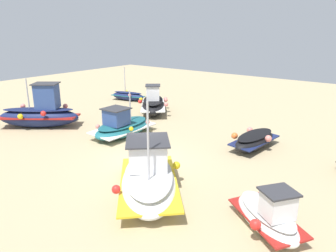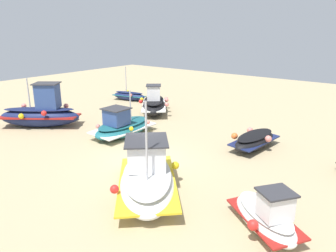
{
  "view_description": "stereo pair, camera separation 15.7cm",
  "coord_description": "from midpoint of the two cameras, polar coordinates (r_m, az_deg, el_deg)",
  "views": [
    {
      "loc": [
        -9.84,
        11.05,
        6.33
      ],
      "look_at": [
        0.98,
        -2.99,
        0.9
      ],
      "focal_mm": 34.93,
      "sensor_mm": 36.0,
      "label": 1
    },
    {
      "loc": [
        -9.96,
        10.96,
        6.33
      ],
      "look_at": [
        0.98,
        -2.99,
        0.9
      ],
      "focal_mm": 34.93,
      "sensor_mm": 36.0,
      "label": 2
    }
  ],
  "objects": [
    {
      "name": "fishing_boat_1",
      "position": [
        29.35,
        -7.15,
        5.28
      ],
      "size": [
        3.23,
        1.75,
        2.99
      ],
      "rotation": [
        0.0,
        0.0,
        3.38
      ],
      "color": "navy",
      "rests_on": "ground_plane"
    },
    {
      "name": "fishing_boat_5",
      "position": [
        18.18,
        14.62,
        -2.39
      ],
      "size": [
        1.95,
        3.57,
        0.93
      ],
      "rotation": [
        0.0,
        0.0,
        4.62
      ],
      "color": "black",
      "rests_on": "ground_plane"
    },
    {
      "name": "fishing_boat_4",
      "position": [
        12.93,
        -3.79,
        -8.81
      ],
      "size": [
        4.96,
        5.15,
        3.92
      ],
      "rotation": [
        0.0,
        0.0,
        5.45
      ],
      "color": "white",
      "rests_on": "ground_plane"
    },
    {
      "name": "fishing_boat_7",
      "position": [
        19.78,
        -8.22,
        -0.05
      ],
      "size": [
        2.27,
        4.3,
        2.69
      ],
      "rotation": [
        0.0,
        0.0,
        1.6
      ],
      "color": "#1E6670",
      "rests_on": "ground_plane"
    },
    {
      "name": "ground_plane",
      "position": [
        16.1,
        -4.04,
        -6.17
      ],
      "size": [
        59.94,
        59.94,
        0.0
      ],
      "primitive_type": "plane",
      "color": "tan"
    },
    {
      "name": "fishing_boat_3",
      "position": [
        24.7,
        -2.78,
        3.86
      ],
      "size": [
        4.06,
        4.44,
        2.24
      ],
      "rotation": [
        0.0,
        0.0,
        2.26
      ],
      "color": "black",
      "rests_on": "ground_plane"
    },
    {
      "name": "fishing_boat_0",
      "position": [
        22.84,
        -21.61,
        2.05
      ],
      "size": [
        5.25,
        4.61,
        3.25
      ],
      "rotation": [
        0.0,
        0.0,
        3.79
      ],
      "color": "navy",
      "rests_on": "ground_plane"
    },
    {
      "name": "fishing_boat_6",
      "position": [
        11.29,
        16.66,
        -14.69
      ],
      "size": [
        3.18,
        2.77,
        1.65
      ],
      "rotation": [
        0.0,
        0.0,
        2.52
      ],
      "color": "white",
      "rests_on": "ground_plane"
    }
  ]
}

